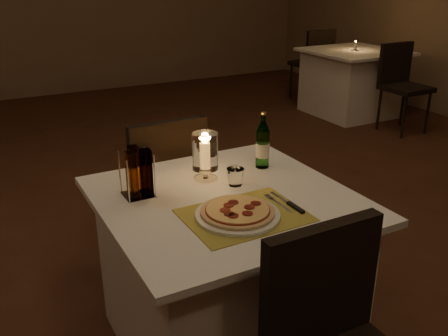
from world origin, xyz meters
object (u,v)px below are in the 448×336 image
main_table (226,273)px  pizza (238,211)px  chair_far (163,179)px  neighbor_table_right (352,82)px  water_bottle (263,145)px  plate (238,215)px  tumbler (235,177)px  hurricane_candle (205,153)px

main_table → pizza: size_ratio=3.57×
chair_far → neighbor_table_right: (3.16, 2.03, -0.18)m
main_table → water_bottle: (0.31, 0.21, 0.47)m
plate → pizza: 0.02m
chair_far → tumbler: bearing=-81.7°
plate → hurricane_candle: (0.05, 0.38, 0.12)m
main_table → chair_far: bearing=90.0°
pizza → tumbler: size_ratio=3.71×
plate → neighbor_table_right: (3.21, 2.92, -0.38)m
main_table → neighbor_table_right: size_ratio=1.00×
tumbler → plate: bearing=-117.8°
main_table → hurricane_candle: bearing=89.4°
chair_far → neighbor_table_right: 3.76m
main_table → plate: bearing=-105.5°
pizza → water_bottle: water_bottle is taller
main_table → water_bottle: 0.60m
plate → water_bottle: size_ratio=1.21×
plate → hurricane_candle: hurricane_candle is taller
pizza → chair_far: bearing=86.8°
main_table → water_bottle: bearing=34.6°
plate → tumbler: 0.30m
pizza → hurricane_candle: bearing=82.1°
pizza → water_bottle: 0.53m
tumbler → chair_far: bearing=98.3°
main_table → neighbor_table_right: same height
plate → hurricane_candle: bearing=82.1°
main_table → tumbler: bearing=43.8°
water_bottle → chair_far: bearing=121.3°
chair_far → main_table: bearing=-90.0°
plate → hurricane_candle: size_ratio=1.48×
tumbler → hurricane_candle: (-0.09, 0.11, 0.09)m
pizza → neighbor_table_right: 4.36m
plate → pizza: bearing=-109.2°
water_bottle → neighbor_table_right: (2.85, 2.53, -0.47)m
hurricane_candle → neighbor_table_right: 4.08m
main_table → tumbler: size_ratio=13.26×
neighbor_table_right → tumbler: bearing=-139.2°
water_bottle → hurricane_candle: size_ratio=1.23×
tumbler → hurricane_candle: 0.17m
tumbler → neighbor_table_right: tumbler is taller
chair_far → plate: size_ratio=2.81×
main_table → tumbler: tumbler is taller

